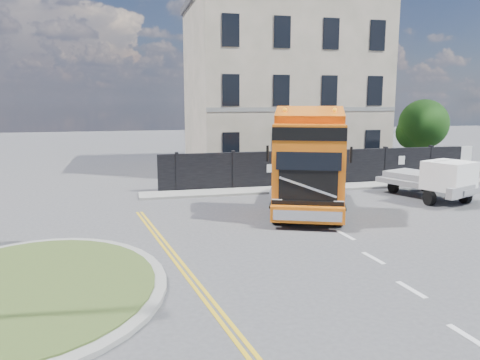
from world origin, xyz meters
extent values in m
plane|color=#424244|center=(0.00, 0.00, 0.00)|extent=(120.00, 120.00, 0.00)
cylinder|color=gray|center=(-7.00, -3.00, 0.06)|extent=(6.80, 6.80, 0.12)
cylinder|color=#384A1D|center=(-7.00, -3.00, 0.14)|extent=(6.20, 6.20, 0.05)
cube|color=black|center=(6.00, 9.00, 1.00)|extent=(18.00, 0.25, 2.00)
cube|color=silver|center=(14.50, 9.00, 1.00)|extent=(2.60, 0.12, 2.00)
cube|color=beige|center=(6.00, 16.50, 5.50)|extent=(12.00, 10.00, 11.00)
cube|color=#48484C|center=(6.00, 16.50, 11.25)|extent=(12.30, 10.30, 0.50)
cylinder|color=#382619|center=(14.50, 12.00, 1.20)|extent=(0.24, 0.24, 2.40)
sphere|color=#153610|center=(14.50, 12.00, 3.20)|extent=(3.20, 3.20, 3.20)
sphere|color=#153610|center=(14.00, 12.40, 2.60)|extent=(2.20, 2.20, 2.20)
cube|color=gray|center=(6.00, 8.10, 0.06)|extent=(20.00, 1.60, 0.12)
cube|color=black|center=(3.21, 3.93, 0.81)|extent=(5.01, 7.32, 0.49)
cube|color=orange|center=(2.50, 2.17, 2.33)|extent=(3.57, 3.63, 3.03)
cube|color=orange|center=(2.93, 3.23, 3.58)|extent=(2.88, 1.92, 1.52)
cube|color=black|center=(1.98, 0.89, 2.76)|extent=(2.24, 0.95, 1.14)
cube|color=orange|center=(1.85, 0.57, 0.60)|extent=(2.65, 1.36, 0.60)
cylinder|color=black|center=(1.09, 1.81, 0.56)|extent=(0.74, 1.17, 1.13)
cylinder|color=gray|center=(1.09, 1.81, 0.56)|extent=(0.59, 0.72, 0.62)
cylinder|color=black|center=(3.26, 0.93, 0.56)|extent=(0.74, 1.17, 1.13)
cylinder|color=gray|center=(3.26, 0.93, 0.56)|extent=(0.59, 0.72, 0.62)
cylinder|color=black|center=(2.53, 5.37, 0.56)|extent=(0.74, 1.17, 1.13)
cylinder|color=gray|center=(2.53, 5.37, 0.56)|extent=(0.59, 0.72, 0.62)
cylinder|color=black|center=(4.70, 4.50, 0.56)|extent=(0.74, 1.17, 1.13)
cylinder|color=gray|center=(4.70, 4.50, 0.56)|extent=(0.59, 0.72, 0.62)
cylinder|color=black|center=(3.02, 6.58, 0.56)|extent=(0.74, 1.17, 1.13)
cylinder|color=gray|center=(3.02, 6.58, 0.56)|extent=(0.59, 0.72, 0.62)
cylinder|color=black|center=(5.19, 5.71, 0.56)|extent=(0.74, 1.17, 1.13)
cylinder|color=gray|center=(5.19, 5.71, 0.56)|extent=(0.59, 0.72, 0.62)
cube|color=gray|center=(9.76, 4.63, 0.70)|extent=(3.55, 5.14, 0.25)
cube|color=white|center=(9.76, 3.13, 1.34)|extent=(2.43, 2.37, 1.29)
cylinder|color=black|center=(8.82, 3.13, 0.35)|extent=(0.25, 0.70, 0.70)
cylinder|color=black|center=(10.71, 3.13, 0.35)|extent=(0.25, 0.70, 0.70)
cylinder|color=black|center=(8.82, 6.12, 0.35)|extent=(0.25, 0.70, 0.70)
cylinder|color=black|center=(10.71, 6.12, 0.35)|extent=(0.25, 0.70, 0.70)
camera|label=1|loc=(-4.50, -15.05, 4.75)|focal=35.00mm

